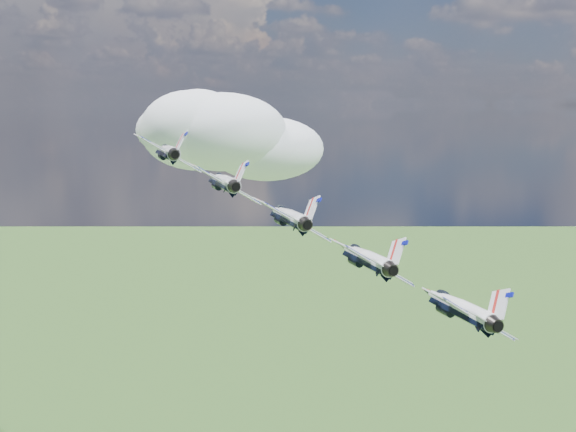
{
  "coord_description": "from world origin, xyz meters",
  "views": [
    {
      "loc": [
        2.0,
        -67.36,
        166.6
      ],
      "look_at": [
        6.89,
        14.22,
        154.02
      ],
      "focal_mm": 45.0,
      "sensor_mm": 36.0,
      "label": 1
    }
  ],
  "objects_px": {
    "jet_2": "(288,216)",
    "jet_4": "(457,306)",
    "jet_1": "(223,181)",
    "jet_3": "(365,257)",
    "jet_0": "(167,151)"
  },
  "relations": [
    {
      "from": "jet_0",
      "to": "jet_4",
      "type": "xyz_separation_m",
      "value": [
        30.58,
        -31.72,
        -12.92
      ]
    },
    {
      "from": "jet_2",
      "to": "jet_4",
      "type": "relative_size",
      "value": 1.0
    },
    {
      "from": "jet_0",
      "to": "jet_1",
      "type": "xyz_separation_m",
      "value": [
        7.65,
        -7.93,
        -3.23
      ]
    },
    {
      "from": "jet_0",
      "to": "jet_4",
      "type": "distance_m",
      "value": 45.92
    },
    {
      "from": "jet_1",
      "to": "jet_0",
      "type": "bearing_deg",
      "value": 119.31
    },
    {
      "from": "jet_2",
      "to": "jet_4",
      "type": "xyz_separation_m",
      "value": [
        15.29,
        -15.86,
        -6.46
      ]
    },
    {
      "from": "jet_1",
      "to": "jet_3",
      "type": "height_order",
      "value": "jet_1"
    },
    {
      "from": "jet_1",
      "to": "jet_3",
      "type": "bearing_deg",
      "value": -60.69
    },
    {
      "from": "jet_0",
      "to": "jet_3",
      "type": "bearing_deg",
      "value": -60.69
    },
    {
      "from": "jet_0",
      "to": "jet_3",
      "type": "distance_m",
      "value": 34.44
    },
    {
      "from": "jet_3",
      "to": "jet_4",
      "type": "height_order",
      "value": "jet_3"
    },
    {
      "from": "jet_1",
      "to": "jet_2",
      "type": "xyz_separation_m",
      "value": [
        7.65,
        -7.93,
        -3.23
      ]
    },
    {
      "from": "jet_1",
      "to": "jet_3",
      "type": "distance_m",
      "value": 22.96
    },
    {
      "from": "jet_3",
      "to": "jet_1",
      "type": "bearing_deg",
      "value": 119.31
    },
    {
      "from": "jet_1",
      "to": "jet_4",
      "type": "height_order",
      "value": "jet_1"
    }
  ]
}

